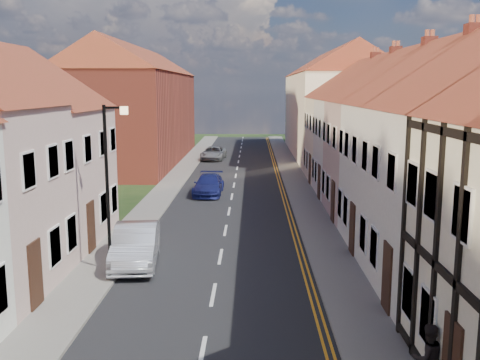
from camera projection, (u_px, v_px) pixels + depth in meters
road at (229, 211)px, 29.31m from camera, size 7.00×90.00×0.02m
pavement_left at (149, 210)px, 29.40m from camera, size 1.80×90.00×0.12m
pavement_right at (309, 211)px, 29.21m from camera, size 1.80×90.00×0.12m
cottage_r_cream_mid at (448, 143)px, 21.94m from camera, size 8.30×5.20×9.00m
cottage_r_pink at (410, 132)px, 27.26m from camera, size 8.30×6.00×9.00m
cottage_r_white_far at (384, 125)px, 32.58m from camera, size 8.30×5.20×9.00m
cottage_r_cream_far at (365, 120)px, 37.90m from camera, size 8.30×6.00×9.00m
cottage_l_pink at (4, 143)px, 22.72m from camera, size 8.30×6.30×8.80m
block_right_far at (334, 102)px, 52.84m from camera, size 8.30×24.20×10.50m
block_left_far at (136, 104)px, 48.33m from camera, size 8.30×24.20×10.50m
lamppost at (109, 178)px, 18.95m from camera, size 0.88×0.15×6.00m
car_mid at (136, 245)px, 20.51m from camera, size 2.11×4.73×1.51m
car_far at (209, 185)px, 33.89m from camera, size 1.85×4.34×1.25m
car_distant at (214, 153)px, 50.42m from camera, size 2.41×4.64×1.25m
pedestrian_right at (428, 358)px, 11.63m from camera, size 0.83×0.69×1.55m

